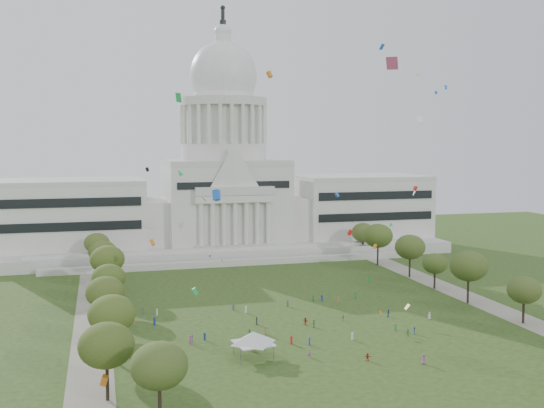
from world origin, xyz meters
The scene contains 32 objects.
ground centered at (0.00, 0.00, 0.00)m, with size 400.00×400.00×0.00m, color #2D4317.
capitol centered at (0.00, 113.59, 22.30)m, with size 160.00×64.50×91.30m.
path_left centered at (-48.00, 30.00, 0.02)m, with size 8.00×160.00×0.04m, color gray.
path_right centered at (48.00, 30.00, 0.02)m, with size 8.00×160.00×0.04m, color gray.
row_tree_l_0 centered at (-45.26, -21.68, 8.95)m, with size 8.85×8.85×12.59m.
row_tree_l_1 centered at (-44.07, -2.96, 8.95)m, with size 8.86×8.86×12.59m.
row_tree_r_1 centered at (46.22, -1.75, 7.66)m, with size 7.58×7.58×10.78m.
row_tree_l_2 centered at (-45.04, 17.30, 8.51)m, with size 8.42×8.42×11.97m.
row_tree_r_2 centered at (44.17, 17.44, 9.66)m, with size 9.55×9.55×13.58m.
row_tree_l_3 centered at (-44.09, 33.92, 8.21)m, with size 8.12×8.12×11.55m.
row_tree_r_3 centered at (44.40, 34.48, 7.08)m, with size 7.01×7.01×9.98m.
row_tree_l_4 centered at (-44.08, 52.42, 9.39)m, with size 9.29×9.29×13.21m.
row_tree_r_4 centered at (44.76, 50.04, 9.29)m, with size 9.19×9.19×13.06m.
row_tree_l_5 centered at (-45.22, 71.01, 8.42)m, with size 8.33×8.33×11.85m.
row_tree_r_5 centered at (43.49, 70.19, 9.93)m, with size 9.82×9.82×13.96m.
row_tree_l_6 centered at (-46.87, 89.14, 8.27)m, with size 8.19×8.19×11.64m.
row_tree_r_6 centered at (45.96, 88.13, 8.51)m, with size 8.42×8.42×11.97m.
near_tree_0 centered at (-38.00, -32.00, 8.56)m, with size 8.47×8.47×12.04m.
event_tent centered at (-18.27, -8.32, 4.07)m, with size 10.69×10.69×5.25m.
person_0 centered at (27.37, 6.79, 0.85)m, with size 0.83×0.54×1.71m, color silver.
person_2 centered at (19.24, 11.27, 0.85)m, with size 0.83×0.51×1.70m, color navy.
person_3 centered at (16.47, -3.69, 0.87)m, with size 1.12×0.58×1.73m, color #33723F.
person_4 centered at (-0.53, 7.86, 0.82)m, with size 0.96×0.52×1.64m, color #33723F.
person_5 centered at (-1.73, 10.11, 0.84)m, with size 1.55×0.61×1.68m, color #B21E1E.
person_6 centered at (11.33, -19.91, 0.98)m, with size 0.96×0.62×1.96m, color #994C8C.
person_7 centered at (-7.87, -10.83, 0.78)m, with size 0.57×0.41×1.56m, color #994C8C.
person_8 centered at (-15.85, 5.36, 0.73)m, with size 0.71×0.44×1.47m, color #33723F.
person_9 centered at (18.49, -2.80, 0.81)m, with size 1.05×0.54×1.63m, color navy.
person_10 centered at (7.70, 11.05, 0.71)m, with size 0.83×0.46×1.42m, color #994C8C.
person_11 centered at (2.03, -15.52, 0.74)m, with size 1.38×0.55×1.49m, color #B21E1E.
distant_crowd centered at (-12.62, 14.29, 0.83)m, with size 58.12×33.85×1.86m.
kite_swarm centered at (-1.65, 5.26, 28.13)m, with size 96.14×104.20×66.16m.
Camera 1 is at (-45.77, -122.46, 40.68)m, focal length 42.00 mm.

